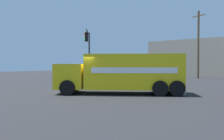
# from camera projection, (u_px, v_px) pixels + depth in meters

# --- Properties ---
(ground_plane) EXTENTS (100.00, 100.00, 0.00)m
(ground_plane) POSITION_uv_depth(u_px,v_px,m) (88.00, 93.00, 16.31)
(ground_plane) COLOR black
(delivery_truck) EXTENTS (8.42, 7.05, 2.70)m
(delivery_truck) POSITION_uv_depth(u_px,v_px,m) (123.00, 73.00, 16.09)
(delivery_truck) COLOR yellow
(delivery_truck) RESTS_ON ground
(traffic_light_secondary) EXTENTS (3.13, 3.49, 5.80)m
(traffic_light_secondary) POSITION_uv_depth(u_px,v_px,m) (88.00, 48.00, 26.63)
(traffic_light_secondary) COLOR #38383D
(traffic_light_secondary) RESTS_ON ground
(utility_pole) EXTENTS (2.11, 0.85, 9.49)m
(utility_pole) POSITION_uv_depth(u_px,v_px,m) (198.00, 44.00, 32.79)
(utility_pole) COLOR brown
(utility_pole) RESTS_ON ground
(building_backdrop) EXTENTS (18.89, 6.00, 6.35)m
(building_backdrop) POSITION_uv_depth(u_px,v_px,m) (203.00, 58.00, 41.64)
(building_backdrop) COLOR gray
(building_backdrop) RESTS_ON ground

